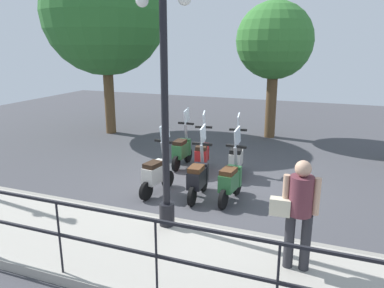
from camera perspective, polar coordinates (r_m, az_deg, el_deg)
ground_plane at (r=8.82m, az=2.58°, el=-6.28°), size 28.00×28.00×0.00m
promenade_walkway at (r=6.18m, az=-7.12°, el=-15.64°), size 2.20×20.00×0.15m
fence_railing at (r=5.00m, az=-13.21°, el=-12.99°), size 0.04×16.03×1.07m
lamp_post_near at (r=6.09m, az=-4.12°, el=3.63°), size 0.26×0.90×4.21m
pedestrian_with_bag at (r=5.33m, az=15.92°, el=-9.22°), size 0.34×0.65×1.59m
tree_large at (r=13.85m, az=-13.20°, el=18.90°), size 4.26×4.26×6.35m
tree_distant at (r=13.14m, az=12.46°, el=15.00°), size 2.55×2.55×4.57m
scooter_near_0 at (r=7.83m, az=5.91°, el=-5.42°), size 1.23×0.44×1.54m
scooter_near_1 at (r=7.95m, az=0.94°, el=-5.01°), size 1.23×0.44×1.54m
scooter_near_2 at (r=8.22m, az=-5.38°, el=-4.39°), size 1.23×0.46×1.54m
scooter_far_0 at (r=9.28m, az=6.73°, el=-2.10°), size 1.23×0.45×1.54m
scooter_far_1 at (r=9.51m, az=1.55°, el=-1.58°), size 1.22×0.49×1.54m
scooter_far_2 at (r=9.96m, az=-1.52°, el=-0.80°), size 1.23×0.44×1.54m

